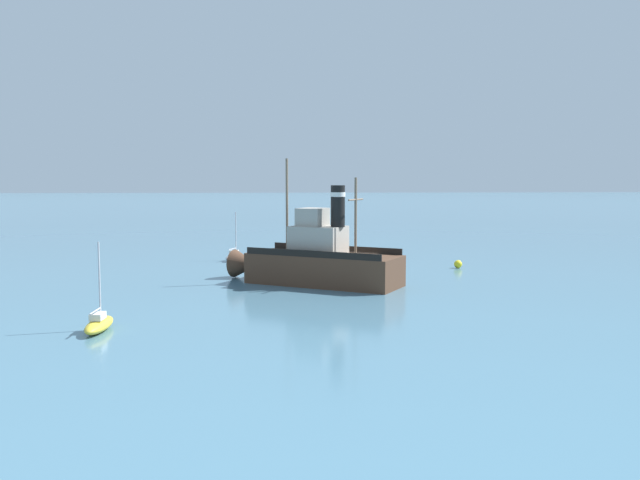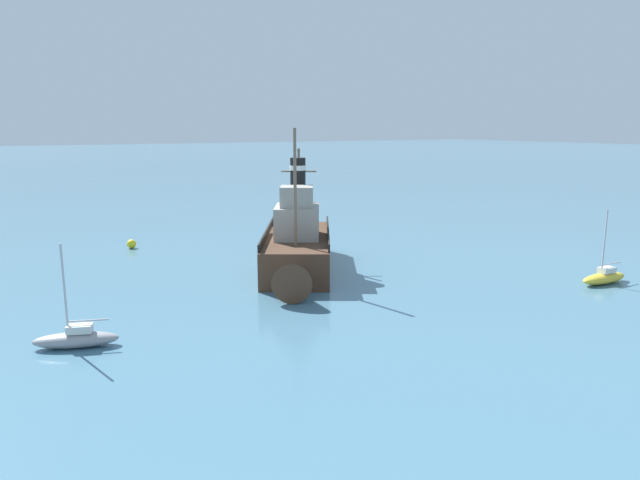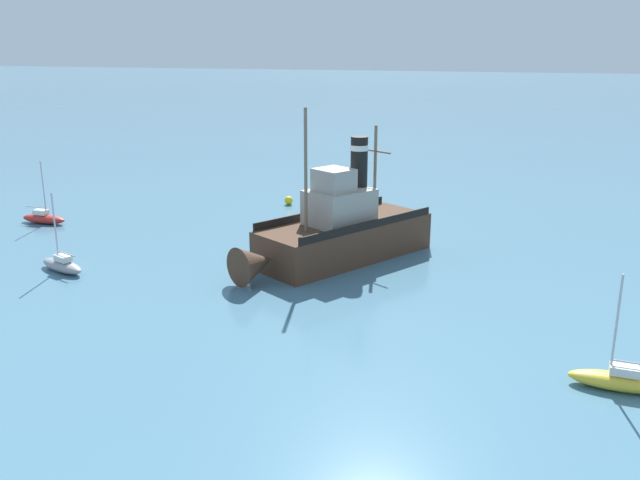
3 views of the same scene
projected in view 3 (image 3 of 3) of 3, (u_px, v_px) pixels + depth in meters
ground_plane at (354, 245)px, 46.95m from camera, size 600.00×600.00×0.00m
old_tugboat at (338, 232)px, 43.29m from camera, size 10.17×14.14×9.90m
sailboat_yellow at (618, 380)px, 27.30m from camera, size 3.84×1.26×4.90m
sailboat_grey at (62, 265)px, 41.46m from camera, size 3.95×2.34×4.90m
sailboat_red at (43, 218)px, 52.51m from camera, size 3.80×1.11×4.90m
mooring_buoy at (289, 200)px, 58.62m from camera, size 0.74×0.74×0.74m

